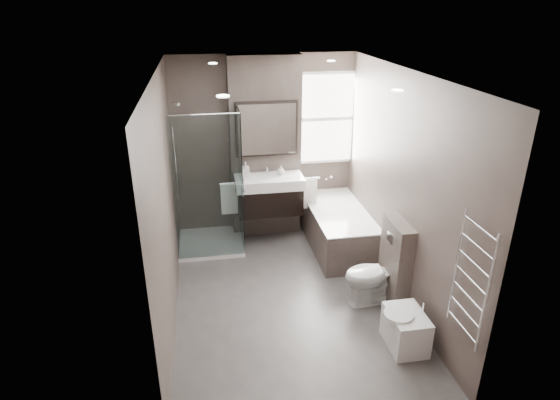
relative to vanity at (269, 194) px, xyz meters
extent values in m
cube|color=#4B4745|center=(0.00, -1.43, -0.77)|extent=(2.65, 3.85, 0.05)
cube|color=silver|center=(0.00, -1.43, 1.88)|extent=(2.65, 3.85, 0.05)
cube|color=#524640|center=(0.00, 0.50, 0.56)|extent=(2.65, 0.05, 2.60)
cube|color=#524640|center=(0.00, -3.35, 0.56)|extent=(2.65, 0.05, 2.60)
cube|color=#524640|center=(-1.32, -1.43, 0.56)|extent=(0.05, 3.85, 2.60)
cube|color=#524640|center=(1.32, -1.43, 0.56)|extent=(0.05, 3.85, 2.60)
cube|color=#4E433D|center=(0.00, 0.35, 0.56)|extent=(1.00, 0.25, 2.60)
cube|color=black|center=(0.00, 0.00, -0.08)|extent=(0.90, 0.45, 0.38)
cube|color=white|center=(0.00, 0.00, 0.18)|extent=(0.95, 0.47, 0.15)
cylinder|color=silver|center=(0.00, 0.17, 0.32)|extent=(0.03, 0.03, 0.12)
cylinder|color=silver|center=(0.00, 0.11, 0.37)|extent=(0.02, 0.12, 0.02)
cube|color=black|center=(0.00, 0.19, 0.89)|extent=(0.86, 0.06, 0.76)
cube|color=white|center=(0.00, 0.15, 0.89)|extent=(0.80, 0.02, 0.70)
cube|color=white|center=(-0.56, -0.02, -0.02)|extent=(0.24, 0.06, 0.44)
cube|color=white|center=(0.56, -0.02, -0.02)|extent=(0.24, 0.06, 0.44)
cube|color=white|center=(-0.85, 0.02, -0.71)|extent=(0.90, 0.90, 0.06)
cube|color=white|center=(-0.85, -0.42, 0.29)|extent=(0.88, 0.01, 1.94)
cube|color=white|center=(-0.41, 0.02, 0.29)|extent=(0.01, 0.88, 1.94)
cylinder|color=silver|center=(-1.25, 0.02, 0.51)|extent=(0.02, 0.02, 1.00)
cube|color=#4E433D|center=(0.93, -0.33, -0.47)|extent=(0.75, 1.60, 0.55)
cube|color=white|center=(0.93, -0.33, -0.19)|extent=(0.75, 1.60, 0.03)
cube|color=white|center=(0.93, -0.33, -0.25)|extent=(0.61, 1.42, 0.12)
cube|color=white|center=(0.90, 0.45, 0.93)|extent=(0.98, 0.04, 1.33)
cube|color=white|center=(0.90, 0.43, 0.93)|extent=(0.90, 0.01, 1.25)
cube|color=white|center=(0.90, 0.42, 0.93)|extent=(0.90, 0.01, 0.05)
imported|color=white|center=(0.97, -1.68, -0.39)|extent=(0.72, 0.45, 0.71)
cube|color=#4E433D|center=(1.21, -1.68, -0.24)|extent=(0.18, 0.55, 1.00)
cube|color=silver|center=(1.11, -1.68, 0.08)|extent=(0.01, 0.16, 0.11)
cube|color=white|center=(1.02, -2.47, -0.55)|extent=(0.35, 0.49, 0.39)
cylinder|color=white|center=(0.92, -2.47, -0.36)|extent=(0.29, 0.29, 0.05)
cylinder|color=silver|center=(1.18, -2.47, -0.28)|extent=(0.02, 0.02, 0.10)
cylinder|color=silver|center=(1.25, -3.26, 0.38)|extent=(0.03, 0.03, 1.10)
cylinder|color=silver|center=(1.25, -2.80, 0.38)|extent=(0.03, 0.03, 1.10)
cube|color=silver|center=(1.25, -3.03, 0.38)|extent=(0.02, 0.46, 1.00)
imported|color=white|center=(-0.32, 0.05, 0.37)|extent=(0.10, 0.10, 0.22)
imported|color=white|center=(0.18, 0.06, 0.32)|extent=(0.10, 0.10, 0.13)
camera|label=1|loc=(-0.87, -6.02, 2.52)|focal=30.00mm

